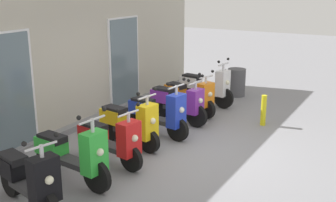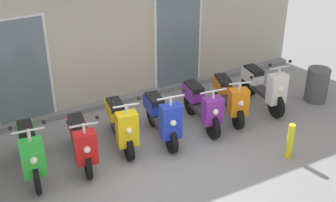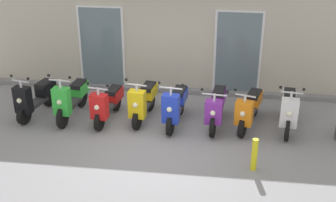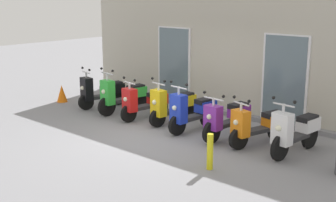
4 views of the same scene
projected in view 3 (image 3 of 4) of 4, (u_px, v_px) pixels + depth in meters
ground_plane at (153, 141)px, 10.51m from camera, size 40.00×40.00×0.00m
storefront_facade at (169, 30)px, 12.36m from camera, size 10.17×0.50×3.45m
scooter_black at (35, 97)px, 11.46m from camera, size 0.68×1.48×1.22m
scooter_green at (71, 98)px, 11.35m from camera, size 0.58×1.68×1.31m
scooter_red at (107, 103)px, 11.22m from camera, size 0.60×1.51×1.17m
scooter_yellow at (143, 101)px, 11.25m from camera, size 0.59×1.49×1.23m
scooter_blue at (175, 105)px, 11.00m from camera, size 0.59×1.54×1.28m
scooter_purple at (216, 107)px, 10.97m from camera, size 0.62×1.56×1.15m
scooter_orange at (249, 109)px, 10.98m from camera, size 0.74×1.58×1.14m
scooter_white at (289, 109)px, 10.82m from camera, size 0.56×1.65×1.28m
curb_bollard at (254, 155)px, 9.37m from camera, size 0.12×0.12×0.70m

